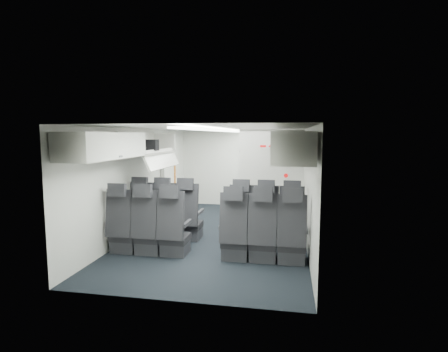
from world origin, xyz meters
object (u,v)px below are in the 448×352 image
(seat_row_front, at_px, (215,221))
(carry_on_bag, at_px, (148,145))
(seat_row_mid, at_px, (204,234))
(galley_unit, at_px, (273,174))
(boarding_door, at_px, (169,177))
(flight_attendant, at_px, (247,182))

(seat_row_front, relative_size, carry_on_bag, 9.15)
(seat_row_mid, xyz_separation_m, galley_unit, (0.95, 4.15, 0.55))
(seat_row_front, distance_m, boarding_door, 2.71)
(boarding_door, bearing_deg, carry_on_bag, -82.15)
(seat_row_front, height_order, flight_attendant, flight_attendant)
(boarding_door, height_order, flight_attendant, boarding_door)
(galley_unit, height_order, flight_attendant, galley_unit)
(boarding_door, distance_m, flight_attendant, 2.03)
(flight_attendant, height_order, carry_on_bag, carry_on_bag)
(seat_row_mid, bearing_deg, boarding_door, 118.77)
(seat_row_front, height_order, seat_row_mid, same)
(galley_unit, distance_m, carry_on_bag, 3.96)
(seat_row_front, relative_size, flight_attendant, 1.88)
(seat_row_mid, relative_size, galley_unit, 1.75)
(seat_row_front, height_order, boarding_door, boarding_door)
(boarding_door, distance_m, carry_on_bag, 2.12)
(seat_row_mid, relative_size, carry_on_bag, 9.15)
(galley_unit, xyz_separation_m, boarding_door, (-2.59, -1.17, 0.00))
(galley_unit, relative_size, carry_on_bag, 5.22)
(seat_row_mid, distance_m, boarding_door, 3.45)
(flight_attendant, bearing_deg, carry_on_bag, 154.14)
(seat_row_mid, bearing_deg, carry_on_bag, 142.20)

